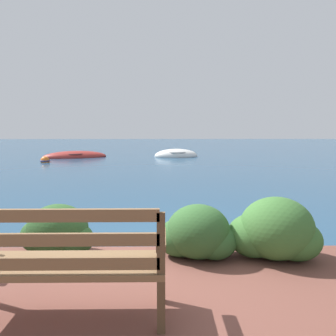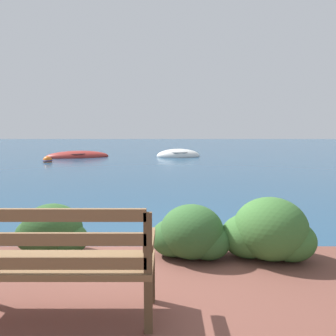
# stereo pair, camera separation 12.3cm
# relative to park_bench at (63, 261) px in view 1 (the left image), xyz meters

# --- Properties ---
(ground_plane) EXTENTS (80.00, 80.00, 0.00)m
(ground_plane) POSITION_rel_park_bench_xyz_m (0.35, 1.56, -0.70)
(ground_plane) COLOR navy
(park_bench) EXTENTS (1.56, 0.48, 0.93)m
(park_bench) POSITION_rel_park_bench_xyz_m (0.00, 0.00, 0.00)
(park_bench) COLOR brown
(park_bench) RESTS_ON patio_terrace
(hedge_clump_centre) EXTENTS (0.88, 0.63, 0.60)m
(hedge_clump_centre) POSITION_rel_park_bench_xyz_m (-0.48, 1.33, -0.23)
(hedge_clump_centre) COLOR #284C23
(hedge_clump_centre) RESTS_ON patio_terrace
(hedge_clump_right) EXTENTS (0.91, 0.65, 0.62)m
(hedge_clump_right) POSITION_rel_park_bench_xyz_m (1.14, 1.22, -0.22)
(hedge_clump_right) COLOR #2D5628
(hedge_clump_right) RESTS_ON patio_terrace
(hedge_clump_far_right) EXTENTS (1.04, 0.75, 0.71)m
(hedge_clump_far_right) POSITION_rel_park_bench_xyz_m (2.02, 1.18, -0.18)
(hedge_clump_far_right) COLOR #38662D
(hedge_clump_far_right) RESTS_ON patio_terrace
(rowboat_nearest) EXTENTS (3.58, 2.19, 0.63)m
(rowboat_nearest) POSITION_rel_park_bench_xyz_m (-4.10, 15.59, -0.65)
(rowboat_nearest) COLOR #9E2D28
(rowboat_nearest) RESTS_ON ground_plane
(rowboat_mid) EXTENTS (2.58, 1.62, 0.78)m
(rowboat_mid) POSITION_rel_park_bench_xyz_m (1.46, 15.93, -0.64)
(rowboat_mid) COLOR silver
(rowboat_mid) RESTS_ON ground_plane
(mooring_buoy) EXTENTS (0.47, 0.47, 0.43)m
(mooring_buoy) POSITION_rel_park_bench_xyz_m (-4.90, 13.23, -0.63)
(mooring_buoy) COLOR orange
(mooring_buoy) RESTS_ON ground_plane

